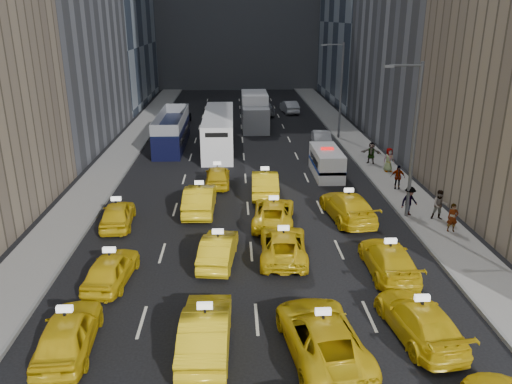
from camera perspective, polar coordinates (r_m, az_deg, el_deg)
ground at (r=18.68m, az=0.36°, el=-17.74°), size 160.00×160.00×0.00m
sidewalk_west at (r=42.52m, az=-15.70°, el=3.49°), size 3.00×90.00×0.15m
sidewalk_east at (r=42.90m, az=12.82°, el=3.88°), size 3.00×90.00×0.15m
curb_west at (r=42.21m, az=-13.78°, el=3.56°), size 0.15×90.00×0.18m
curb_east at (r=42.54m, az=10.93°, el=3.90°), size 0.15×90.00×0.18m
streetlight_near at (r=29.33m, az=17.47°, el=6.06°), size 2.15×0.22×9.00m
streetlight_far at (r=48.31m, az=9.57°, el=11.69°), size 2.15×0.22×9.00m
taxi_4 at (r=19.43m, az=-20.68°, el=-14.81°), size 2.03×4.52×1.51m
taxi_5 at (r=18.40m, az=-5.76°, el=-15.45°), size 1.80×4.83×1.58m
taxi_6 at (r=18.31m, az=7.53°, el=-15.91°), size 3.16×5.62×1.48m
taxi_7 at (r=19.96m, az=18.17°, el=-13.67°), size 2.55×5.03×1.40m
taxi_8 at (r=23.30m, az=-16.22°, el=-8.39°), size 2.08×4.26×1.40m
taxi_9 at (r=24.20m, az=-4.33°, el=-6.51°), size 1.98×4.41×1.41m
taxi_10 at (r=24.67m, az=3.13°, el=-6.03°), size 2.56×5.00×1.35m
taxi_11 at (r=23.97m, az=14.94°, el=-7.43°), size 2.03×4.90×1.42m
taxi_12 at (r=29.26m, az=-15.54°, el=-2.45°), size 1.98×4.28×1.42m
taxi_13 at (r=30.35m, az=-6.44°, el=-0.79°), size 1.85×5.04×1.65m
taxi_14 at (r=28.52m, az=2.02°, el=-2.35°), size 2.81×5.12×1.36m
taxi_15 at (r=29.60m, az=10.45°, el=-1.62°), size 2.84×5.65×1.57m
taxi_16 at (r=34.98m, az=-4.42°, el=1.85°), size 1.69×4.16×1.41m
taxi_17 at (r=33.05m, az=1.01°, el=1.02°), size 1.88×4.96×1.61m
nypd_van at (r=37.45m, az=8.06°, el=3.32°), size 2.13×5.06×2.14m
double_decker at (r=46.11m, az=-9.57°, el=6.97°), size 2.48×10.31×2.99m
city_bus at (r=44.97m, az=-4.27°, el=6.98°), size 2.76×12.23×3.15m
box_truck at (r=53.22m, az=-0.13°, el=9.22°), size 3.26×7.99×3.57m
misc_car_0 at (r=46.34m, az=7.45°, el=6.19°), size 1.91×4.52×1.45m
misc_car_1 at (r=56.23m, az=-8.75°, el=8.45°), size 2.35×5.02×1.39m
misc_car_2 at (r=60.67m, az=0.86°, el=9.58°), size 2.54×5.64×1.60m
misc_car_3 at (r=60.67m, az=-4.58°, el=9.48°), size 1.81×4.49×1.53m
misc_car_4 at (r=61.96m, az=3.85°, el=9.69°), size 2.09×4.67×1.49m
pedestrian_0 at (r=29.10m, az=21.55°, el=-2.75°), size 0.61×0.42×1.60m
pedestrian_1 at (r=30.52m, az=20.25°, el=-1.40°), size 0.93×0.63×1.76m
pedestrian_2 at (r=30.57m, az=17.12°, el=-1.00°), size 1.24×0.88×1.77m
pedestrian_3 at (r=35.12m, az=15.89°, el=1.66°), size 1.03×0.64×1.64m
pedestrian_4 at (r=38.87m, az=14.93°, el=3.59°), size 0.97×0.65×1.82m
pedestrian_5 at (r=40.74m, az=13.04°, el=4.39°), size 1.64×0.99×1.71m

